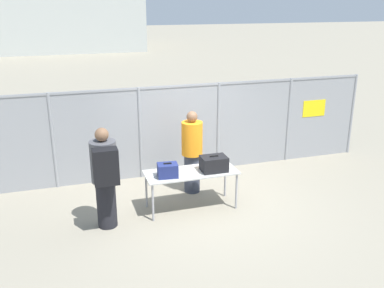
{
  "coord_description": "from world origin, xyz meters",
  "views": [
    {
      "loc": [
        -2.46,
        -6.81,
        3.71
      ],
      "look_at": [
        -0.09,
        0.69,
        1.05
      ],
      "focal_mm": 40.0,
      "sensor_mm": 36.0,
      "label": 1
    }
  ],
  "objects_px": {
    "security_worker_near": "(192,151)",
    "utility_trailer": "(221,133)",
    "inspection_table": "(191,175)",
    "suitcase_black": "(214,164)",
    "suitcase_navy": "(168,170)",
    "traveler_hooded": "(105,175)"
  },
  "relations": [
    {
      "from": "inspection_table",
      "to": "suitcase_black",
      "type": "bearing_deg",
      "value": -10.62
    },
    {
      "from": "suitcase_black",
      "to": "traveler_hooded",
      "type": "relative_size",
      "value": 0.27
    },
    {
      "from": "inspection_table",
      "to": "security_worker_near",
      "type": "height_order",
      "value": "security_worker_near"
    },
    {
      "from": "suitcase_black",
      "to": "security_worker_near",
      "type": "bearing_deg",
      "value": 102.54
    },
    {
      "from": "inspection_table",
      "to": "traveler_hooded",
      "type": "height_order",
      "value": "traveler_hooded"
    },
    {
      "from": "suitcase_navy",
      "to": "utility_trailer",
      "type": "distance_m",
      "value": 4.0
    },
    {
      "from": "suitcase_black",
      "to": "suitcase_navy",
      "type": "bearing_deg",
      "value": -178.77
    },
    {
      "from": "traveler_hooded",
      "to": "security_worker_near",
      "type": "xyz_separation_m",
      "value": [
        1.81,
        0.97,
        -0.1
      ]
    },
    {
      "from": "inspection_table",
      "to": "security_worker_near",
      "type": "relative_size",
      "value": 1.01
    },
    {
      "from": "inspection_table",
      "to": "suitcase_black",
      "type": "distance_m",
      "value": 0.46
    },
    {
      "from": "suitcase_black",
      "to": "traveler_hooded",
      "type": "distance_m",
      "value": 2.0
    },
    {
      "from": "inspection_table",
      "to": "utility_trailer",
      "type": "bearing_deg",
      "value": 59.89
    },
    {
      "from": "security_worker_near",
      "to": "utility_trailer",
      "type": "bearing_deg",
      "value": -132.2
    },
    {
      "from": "utility_trailer",
      "to": "suitcase_navy",
      "type": "bearing_deg",
      "value": -125.24
    },
    {
      "from": "inspection_table",
      "to": "suitcase_navy",
      "type": "height_order",
      "value": "suitcase_navy"
    },
    {
      "from": "suitcase_navy",
      "to": "security_worker_near",
      "type": "distance_m",
      "value": 1.06
    },
    {
      "from": "suitcase_black",
      "to": "utility_trailer",
      "type": "relative_size",
      "value": 0.13
    },
    {
      "from": "suitcase_black",
      "to": "security_worker_near",
      "type": "distance_m",
      "value": 0.8
    },
    {
      "from": "traveler_hooded",
      "to": "utility_trailer",
      "type": "height_order",
      "value": "traveler_hooded"
    },
    {
      "from": "suitcase_navy",
      "to": "traveler_hooded",
      "type": "relative_size",
      "value": 0.22
    },
    {
      "from": "suitcase_navy",
      "to": "suitcase_black",
      "type": "relative_size",
      "value": 0.81
    },
    {
      "from": "traveler_hooded",
      "to": "suitcase_navy",
      "type": "bearing_deg",
      "value": 1.83
    }
  ]
}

